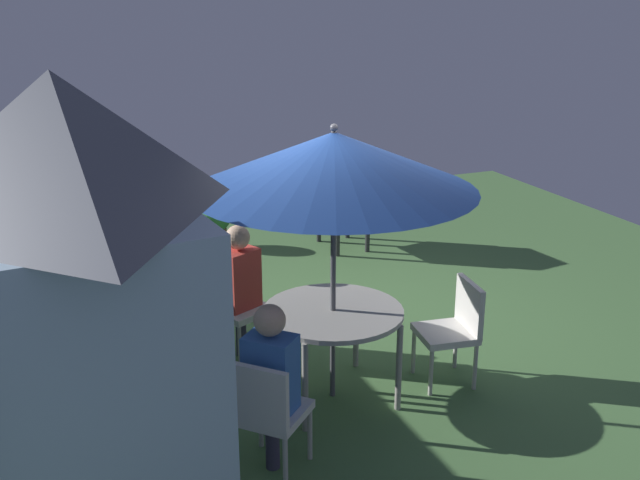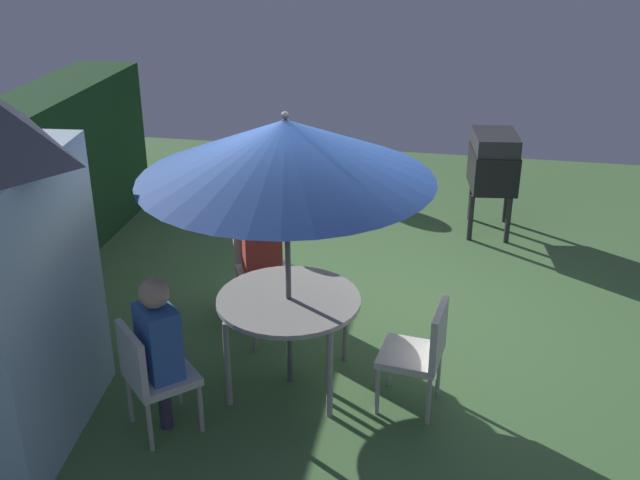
# 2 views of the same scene
# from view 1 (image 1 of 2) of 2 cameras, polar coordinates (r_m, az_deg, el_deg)

# --- Properties ---
(ground_plane) EXTENTS (11.00, 11.00, 0.00)m
(ground_plane) POSITION_cam_1_polar(r_m,az_deg,el_deg) (7.33, 1.64, -7.96)
(ground_plane) COLOR #47703D
(garden_shed) EXTENTS (1.83, 1.51, 2.87)m
(garden_shed) POSITION_cam_1_polar(r_m,az_deg,el_deg) (4.53, -17.78, -5.95)
(garden_shed) COLOR #9EBCD1
(garden_shed) RESTS_ON ground
(patio_table) EXTENTS (1.15, 1.15, 0.78)m
(patio_table) POSITION_cam_1_polar(r_m,az_deg,el_deg) (6.21, 0.97, -5.81)
(patio_table) COLOR #B2ADA3
(patio_table) RESTS_ON ground
(patio_umbrella) EXTENTS (2.22, 2.22, 2.29)m
(patio_umbrella) POSITION_cam_1_polar(r_m,az_deg,el_deg) (5.79, 1.04, 5.90)
(patio_umbrella) COLOR #4C4C51
(patio_umbrella) RESTS_ON ground
(bbq_grill) EXTENTS (0.76, 0.58, 1.20)m
(bbq_grill) POSITION_cam_1_polar(r_m,az_deg,el_deg) (9.79, 1.75, 4.22)
(bbq_grill) COLOR black
(bbq_grill) RESTS_ON ground
(chair_near_shed) EXTENTS (0.62, 0.62, 0.90)m
(chair_near_shed) POSITION_cam_1_polar(r_m,az_deg,el_deg) (7.07, -6.47, -4.49)
(chair_near_shed) COLOR silver
(chair_near_shed) RESTS_ON ground
(chair_far_side) EXTENTS (0.65, 0.65, 0.90)m
(chair_far_side) POSITION_cam_1_polar(r_m,az_deg,el_deg) (5.35, -4.07, -12.49)
(chair_far_side) COLOR silver
(chair_far_side) RESTS_ON ground
(chair_toward_hedge) EXTENTS (0.52, 0.52, 0.90)m
(chair_toward_hedge) POSITION_cam_1_polar(r_m,az_deg,el_deg) (6.63, 10.06, -6.27)
(chair_toward_hedge) COLOR silver
(chair_toward_hedge) RESTS_ON ground
(potted_plant_by_shed) EXTENTS (0.42, 0.42, 0.63)m
(potted_plant_by_shed) POSITION_cam_1_polar(r_m,az_deg,el_deg) (10.00, -7.84, 1.44)
(potted_plant_by_shed) COLOR #936651
(potted_plant_by_shed) RESTS_ON ground
(person_in_red) EXTENTS (0.36, 0.41, 1.26)m
(person_in_red) POSITION_cam_1_polar(r_m,az_deg,el_deg) (6.91, -6.07, -2.68)
(person_in_red) COLOR #CC3D33
(person_in_red) RESTS_ON ground
(person_in_blue) EXTENTS (0.41, 0.41, 1.26)m
(person_in_blue) POSITION_cam_1_polar(r_m,az_deg,el_deg) (5.28, -3.70, -9.62)
(person_in_blue) COLOR #3866B2
(person_in_blue) RESTS_ON ground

